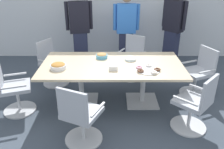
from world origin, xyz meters
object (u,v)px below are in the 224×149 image
Objects in this scene: office_chair_0 at (53,65)px; snack_bowl_pretzels at (58,66)px; office_chair_5 at (132,59)px; snack_bowl_cookies at (102,56)px; napkin_pile at (113,67)px; office_chair_1 at (13,90)px; conference_table at (112,71)px; plate_stack at (130,59)px; person_standing_2 at (173,27)px; office_chair_3 at (195,106)px; office_chair_2 at (80,118)px; person_standing_1 at (126,29)px; donut_platter at (148,69)px; person_standing_0 at (80,29)px; office_chair_4 at (199,74)px.

snack_bowl_pretzels is (0.36, -0.95, 0.39)m from office_chair_0.
snack_bowl_cookies is at bearing 80.23° from office_chair_5.
snack_bowl_pretzels is 0.90m from napkin_pile.
conference_table is at bearing 82.10° from office_chair_1.
office_chair_1 is at bearing -177.22° from napkin_pile.
snack_bowl_cookies is at bearing 93.40° from office_chair_1.
napkin_pile is (-0.31, -0.40, 0.02)m from plate_stack.
office_chair_1 is at bearing -172.03° from snack_bowl_pretzels.
person_standing_2 is 2.35m from napkin_pile.
office_chair_0 is at bearing 148.34° from conference_table.
conference_table is at bearing 12.58° from snack_bowl_pretzels.
conference_table is 1.46m from office_chair_3.
snack_bowl_pretzels is at bearing 118.24° from office_chair_3.
office_chair_0 is at bearing 65.42° from person_standing_2.
office_chair_0 is 1.00× the size of office_chair_2.
person_standing_1 reaches higher than plate_stack.
donut_platter is (0.24, -1.98, -0.14)m from person_standing_1.
office_chair_3 is 4.42× the size of snack_bowl_cookies.
snack_bowl_cookies is at bearing 101.82° from person_standing_0.
office_chair_0 is 1.90m from person_standing_1.
office_chair_4 is (2.87, -0.45, 0.00)m from office_chair_0.
office_chair_2 is 1.33m from donut_platter.
office_chair_5 is 1.39m from donut_platter.
office_chair_0 is 2.10m from donut_platter.
office_chair_1 is 3.67m from person_standing_2.
office_chair_2 is at bearing 143.79° from office_chair_3.
person_standing_1 is at bearing 63.31° from office_chair_3.
snack_bowl_cookies is (-1.82, -0.03, 0.39)m from office_chair_4.
person_standing_2 is (3.05, 1.97, 0.57)m from office_chair_1.
office_chair_1 and office_chair_4 have the same top height.
person_standing_2 is at bearing -13.53° from office_chair_4.
plate_stack is at bearing 111.52° from office_chair_5.
office_chair_4 is 1.26m from donut_platter.
office_chair_1 is 1.00× the size of office_chair_3.
napkin_pile is at bearing 100.07° from person_standing_2.
person_standing_0 is at bearing 38.90° from office_chair_4.
office_chair_1 is 2.06m from plate_stack.
office_chair_0 is at bearing 140.52° from office_chair_1.
person_standing_1 is 4.40× the size of donut_platter.
office_chair_3 reaches higher than conference_table.
office_chair_4 is at bearing 5.43° from plate_stack.
person_standing_2 is (1.08, -0.05, 0.06)m from person_standing_1.
person_standing_1 reaches higher than office_chair_4.
office_chair_4 is at bearing 11.28° from snack_bowl_pretzels.
snack_bowl_cookies is at bearing 68.70° from person_standing_1.
person_standing_0 is at bearing 112.91° from napkin_pile.
donut_platter is at bearing -61.32° from plate_stack.
office_chair_0 is 1.00× the size of office_chair_3.
office_chair_4 reaches higher than napkin_pile.
conference_table is 2.64× the size of office_chair_2.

